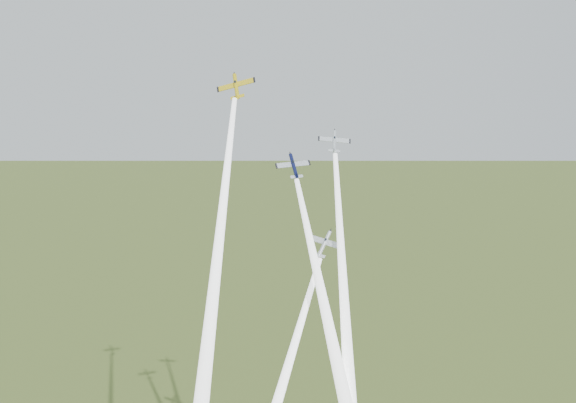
{
  "coord_description": "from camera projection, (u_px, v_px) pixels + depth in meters",
  "views": [
    {
      "loc": [
        7.04,
        -140.03,
        115.31
      ],
      "look_at": [
        0.0,
        -6.0,
        92.0
      ],
      "focal_mm": 45.0,
      "sensor_mm": 36.0,
      "label": 1
    }
  ],
  "objects": [
    {
      "name": "plane_yellow",
      "position": [
        236.0,
        86.0,
        141.52
      ],
      "size": [
        9.18,
        6.21,
        8.42
      ],
      "primitive_type": null,
      "rotation": [
        0.85,
        -0.26,
        -0.02
      ],
      "color": "gold"
    },
    {
      "name": "smoke_trail_yellow",
      "position": [
        217.0,
        256.0,
        122.08
      ],
      "size": [
        3.52,
        47.17,
        53.24
      ],
      "primitive_type": null,
      "rotation": [
        -0.72,
        0.0,
        -0.02
      ],
      "color": "white"
    },
    {
      "name": "plane_navy",
      "position": [
        294.0,
        166.0,
        139.09
      ],
      "size": [
        8.58,
        7.21,
        6.36
      ],
      "primitive_type": null,
      "rotation": [
        0.85,
        -0.07,
        0.32
      ],
      "color": "#0D123B"
    },
    {
      "name": "smoke_trail_navy",
      "position": [
        326.0,
        314.0,
        123.75
      ],
      "size": [
        14.78,
        37.3,
        43.36
      ],
      "primitive_type": null,
      "rotation": [
        -0.72,
        0.0,
        0.32
      ],
      "color": "white"
    },
    {
      "name": "plane_silver_right",
      "position": [
        334.0,
        141.0,
        145.38
      ],
      "size": [
        6.83,
        5.65,
        6.22
      ],
      "primitive_type": null,
      "rotation": [
        0.85,
        0.09,
        0.08
      ],
      "color": "silver"
    },
    {
      "name": "smoke_trail_silver_right",
      "position": [
        346.0,
        324.0,
        125.0
      ],
      "size": [
        6.44,
        49.43,
        55.8
      ],
      "primitive_type": null,
      "rotation": [
        -0.72,
        0.0,
        0.08
      ],
      "color": "white"
    },
    {
      "name": "plane_silver_low",
      "position": [
        324.0,
        244.0,
        135.86
      ],
      "size": [
        9.3,
        7.36,
        7.25
      ],
      "primitive_type": null,
      "rotation": [
        0.85,
        0.19,
        -0.39
      ],
      "color": "#AAB0B8"
    }
  ]
}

